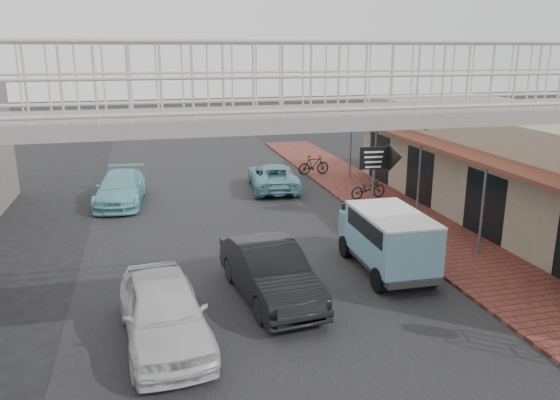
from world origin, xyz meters
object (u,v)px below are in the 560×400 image
white_hatchback (164,311)px  angkot_far (121,188)px  dark_sedan (270,272)px  motorcycle_far (314,165)px  motorcycle_near (368,188)px  arrow_sign (392,158)px  angkot_curb (273,177)px  angkot_van (388,234)px

white_hatchback → angkot_far: bearing=90.7°
dark_sedan → motorcycle_far: size_ratio=2.71×
angkot_far → motorcycle_far: angkot_far is taller
motorcycle_near → arrow_sign: arrow_sign is taller
motorcycle_near → angkot_curb: bearing=41.7°
white_hatchback → angkot_far: (-1.26, 11.87, -0.09)m
white_hatchback → motorcycle_far: size_ratio=2.68×
dark_sedan → motorcycle_far: bearing=61.0°
arrow_sign → angkot_van: bearing=-110.8°
white_hatchback → motorcycle_far: 16.75m
motorcycle_far → arrow_sign: size_ratio=0.58×
arrow_sign → motorcycle_far: bearing=99.5°
motorcycle_near → angkot_van: bearing=151.8°
dark_sedan → arrow_sign: size_ratio=1.56×
angkot_curb → white_hatchback: bearing=72.7°
angkot_far → motorcycle_far: size_ratio=2.75×
angkot_curb → angkot_far: angkot_far is taller
dark_sedan → white_hatchback: bearing=-156.9°
white_hatchback → angkot_curb: (5.42, 12.61, -0.13)m
white_hatchback → arrow_sign: arrow_sign is taller
dark_sedan → angkot_far: (-4.00, 10.29, -0.07)m
dark_sedan → angkot_curb: 11.36m
angkot_curb → angkot_van: angkot_van is taller
angkot_van → motorcycle_far: 12.38m
motorcycle_near → angkot_far: bearing=69.2°
angkot_van → motorcycle_far: size_ratio=2.33×
angkot_far → angkot_van: (7.66, -9.43, 0.52)m
angkot_curb → motorcycle_near: bearing=146.9°
dark_sedan → angkot_curb: (2.69, 11.03, -0.12)m
motorcycle_far → angkot_van: bearing=168.6°
angkot_far → motorcycle_near: 10.39m
motorcycle_near → arrow_sign: bearing=164.6°
angkot_far → angkot_curb: bearing=12.2°
motorcycle_far → white_hatchback: bearing=147.5°
white_hatchback → arrow_sign: 11.23m
dark_sedan → arrow_sign: 8.17m
angkot_curb → dark_sedan: bearing=82.3°
white_hatchback → angkot_curb: size_ratio=1.00×
angkot_far → motorcycle_near: bearing=-5.8°
motorcycle_near → motorcycle_far: 4.99m
dark_sedan → angkot_curb: dark_sedan is taller
dark_sedan → motorcycle_near: dark_sedan is taller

